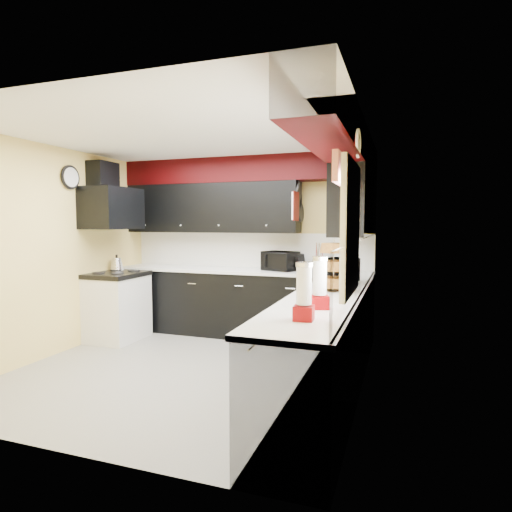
{
  "coord_description": "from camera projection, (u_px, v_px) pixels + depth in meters",
  "views": [
    {
      "loc": [
        2.14,
        -4.05,
        1.59
      ],
      "look_at": [
        0.46,
        0.82,
        1.19
      ],
      "focal_mm": 30.0,
      "sensor_mm": 36.0,
      "label": 1
    }
  ],
  "objects": [
    {
      "name": "ground",
      "position": [
        191.0,
        369.0,
        4.64
      ],
      "size": [
        3.6,
        3.6,
        0.0
      ],
      "primitive_type": "plane",
      "color": "gray",
      "rests_on": "ground"
    },
    {
      "name": "wall_back",
      "position": [
        248.0,
        246.0,
        6.24
      ],
      "size": [
        3.6,
        0.06,
        2.5
      ],
      "primitive_type": "cube",
      "color": "#E0C666",
      "rests_on": "ground"
    },
    {
      "name": "wall_right",
      "position": [
        363.0,
        260.0,
        3.96
      ],
      "size": [
        0.06,
        3.6,
        2.5
      ],
      "primitive_type": "cube",
      "color": "#E0C666",
      "rests_on": "ground"
    },
    {
      "name": "wall_left",
      "position": [
        56.0,
        251.0,
        5.13
      ],
      "size": [
        0.06,
        3.6,
        2.5
      ],
      "primitive_type": "cube",
      "color": "#E0C666",
      "rests_on": "ground"
    },
    {
      "name": "ceiling",
      "position": [
        188.0,
        135.0,
        4.45
      ],
      "size": [
        3.6,
        3.6,
        0.06
      ],
      "primitive_type": "cube",
      "color": "white",
      "rests_on": "wall_back"
    },
    {
      "name": "cab_back",
      "position": [
        241.0,
        304.0,
        6.02
      ],
      "size": [
        3.6,
        0.6,
        0.9
      ],
      "primitive_type": "cube",
      "color": "black",
      "rests_on": "ground"
    },
    {
      "name": "cab_right",
      "position": [
        324.0,
        350.0,
        3.84
      ],
      "size": [
        0.6,
        3.0,
        0.9
      ],
      "primitive_type": "cube",
      "color": "black",
      "rests_on": "ground"
    },
    {
      "name": "counter_back",
      "position": [
        240.0,
        271.0,
        5.98
      ],
      "size": [
        3.62,
        0.64,
        0.04
      ],
      "primitive_type": "cube",
      "color": "white",
      "rests_on": "cab_back"
    },
    {
      "name": "counter_right",
      "position": [
        325.0,
        298.0,
        3.8
      ],
      "size": [
        0.64,
        3.02,
        0.04
      ],
      "primitive_type": "cube",
      "color": "white",
      "rests_on": "cab_right"
    },
    {
      "name": "splash_back",
      "position": [
        247.0,
        250.0,
        6.24
      ],
      "size": [
        3.6,
        0.02,
        0.5
      ],
      "primitive_type": "cube",
      "color": "white",
      "rests_on": "counter_back"
    },
    {
      "name": "splash_right",
      "position": [
        362.0,
        266.0,
        3.97
      ],
      "size": [
        0.02,
        3.6,
        0.5
      ],
      "primitive_type": "cube",
      "color": "white",
      "rests_on": "counter_right"
    },
    {
      "name": "upper_back",
      "position": [
        211.0,
        208.0,
        6.19
      ],
      "size": [
        2.6,
        0.35,
        0.7
      ],
      "primitive_type": "cube",
      "color": "black",
      "rests_on": "wall_back"
    },
    {
      "name": "upper_right",
      "position": [
        355.0,
        204.0,
        4.82
      ],
      "size": [
        0.35,
        1.8,
        0.7
      ],
      "primitive_type": "cube",
      "color": "black",
      "rests_on": "wall_right"
    },
    {
      "name": "soffit_back",
      "position": [
        243.0,
        170.0,
        5.99
      ],
      "size": [
        3.6,
        0.36,
        0.35
      ],
      "primitive_type": "cube",
      "color": "black",
      "rests_on": "wall_back"
    },
    {
      "name": "soffit_right",
      "position": [
        343.0,
        139.0,
        3.76
      ],
      "size": [
        0.36,
        3.24,
        0.35
      ],
      "primitive_type": "cube",
      "color": "black",
      "rests_on": "wall_right"
    },
    {
      "name": "stove",
      "position": [
        118.0,
        308.0,
        5.8
      ],
      "size": [
        0.6,
        0.75,
        0.86
      ],
      "primitive_type": "cube",
      "color": "white",
      "rests_on": "ground"
    },
    {
      "name": "cooktop",
      "position": [
        117.0,
        275.0,
        5.77
      ],
      "size": [
        0.62,
        0.77,
        0.06
      ],
      "primitive_type": "cube",
      "color": "black",
      "rests_on": "stove"
    },
    {
      "name": "hood",
      "position": [
        112.0,
        208.0,
        5.71
      ],
      "size": [
        0.5,
        0.78,
        0.55
      ],
      "primitive_type": "cube",
      "color": "black",
      "rests_on": "wall_left"
    },
    {
      "name": "hood_duct",
      "position": [
        103.0,
        177.0,
        5.72
      ],
      "size": [
        0.24,
        0.4,
        0.4
      ],
      "primitive_type": "cube",
      "color": "black",
      "rests_on": "wall_left"
    },
    {
      "name": "window",
      "position": [
        351.0,
        228.0,
        3.09
      ],
      "size": [
        0.03,
        0.86,
        0.96
      ],
      "primitive_type": null,
      "color": "white",
      "rests_on": "wall_right"
    },
    {
      "name": "valance",
      "position": [
        344.0,
        173.0,
        3.08
      ],
      "size": [
        0.04,
        0.88,
        0.2
      ],
      "primitive_type": "cube",
      "color": "red",
      "rests_on": "wall_right"
    },
    {
      "name": "pan_top",
      "position": [
        299.0,
        192.0,
        5.68
      ],
      "size": [
        0.03,
        0.22,
        0.4
      ],
      "primitive_type": null,
      "color": "black",
      "rests_on": "upper_back"
    },
    {
      "name": "pan_mid",
      "position": [
        297.0,
        210.0,
        5.58
      ],
      "size": [
        0.03,
        0.28,
        0.46
      ],
      "primitive_type": null,
      "color": "black",
      "rests_on": "upper_back"
    },
    {
      "name": "pan_low",
      "position": [
        301.0,
        213.0,
        5.82
      ],
      "size": [
        0.03,
        0.24,
        0.42
      ],
      "primitive_type": null,
      "color": "black",
      "rests_on": "upper_back"
    },
    {
      "name": "cut_board",
      "position": [
        295.0,
        206.0,
        5.46
      ],
      "size": [
        0.03,
        0.26,
        0.35
      ],
      "primitive_type": "cube",
      "color": "white",
      "rests_on": "upper_back"
    },
    {
      "name": "baskets",
      "position": [
        334.0,
        266.0,
        4.1
      ],
      "size": [
        0.27,
        0.27,
        0.5
      ],
      "primitive_type": null,
      "color": "brown",
      "rests_on": "upper_right"
    },
    {
      "name": "clock",
      "position": [
        70.0,
        177.0,
        5.28
      ],
      "size": [
        0.03,
        0.3,
        0.3
      ],
      "primitive_type": null,
      "color": "black",
      "rests_on": "wall_left"
    },
    {
      "name": "deco_plate",
      "position": [
        358.0,
        143.0,
        3.56
      ],
      "size": [
        0.03,
        0.24,
        0.24
      ],
      "primitive_type": null,
      "color": "white",
      "rests_on": "wall_right"
    },
    {
      "name": "toaster_oven",
      "position": [
        280.0,
        261.0,
        5.81
      ],
      "size": [
        0.55,
        0.51,
        0.26
      ],
      "primitive_type": "imported",
      "rotation": [
        0.0,
        0.0,
        -0.36
      ],
      "color": "black",
      "rests_on": "counter_back"
    },
    {
      "name": "microwave",
      "position": [
        336.0,
        271.0,
        4.65
      ],
      "size": [
        0.48,
        0.56,
        0.26
      ],
      "primitive_type": "imported",
      "rotation": [
        0.0,
        0.0,
        1.16
      ],
      "color": "black",
      "rests_on": "counter_right"
    },
    {
      "name": "utensil_crock",
      "position": [
        319.0,
        266.0,
        5.67
      ],
      "size": [
        0.15,
        0.15,
        0.15
      ],
      "primitive_type": "cylinder",
      "rotation": [
        0.0,
        0.0,
        -0.0
      ],
      "color": "white",
      "rests_on": "counter_back"
    },
    {
      "name": "knife_block",
      "position": [
        299.0,
        263.0,
        5.75
      ],
      "size": [
        0.15,
        0.17,
        0.22
      ],
      "primitive_type": "cube",
      "rotation": [
        0.0,
        0.0,
        -0.41
      ],
      "color": "black",
      "rests_on": "counter_back"
    },
    {
      "name": "kettle",
      "position": [
        117.0,
        264.0,
        6.02
      ],
      "size": [
        0.25,
        0.25,
        0.18
      ],
      "primitive_type": null,
      "rotation": [
        0.0,
        0.0,
        -0.31
      ],
      "color": "silver",
      "rests_on": "cooktop"
    },
    {
      "name": "dispenser_a",
      "position": [
        320.0,
        285.0,
        3.23
      ],
      "size": [
        0.17,
        0.17,
        0.36
      ],
      "primitive_type": null,
      "rotation": [
        0.0,
        0.0,
        0.35
      ],
      "color": "maroon",
      "rests_on": "counter_right"
    },
    {
      "name": "dispenser_b",
      "position": [
        304.0,
        294.0,
        2.84
      ],
      "size": [
        0.14,
        0.14,
        0.35
      ],
      "primitive_type": null,
      "rotation": [
        0.0,
        0.0,
        0.06
      ],
      "color": "#5B0007",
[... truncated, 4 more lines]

